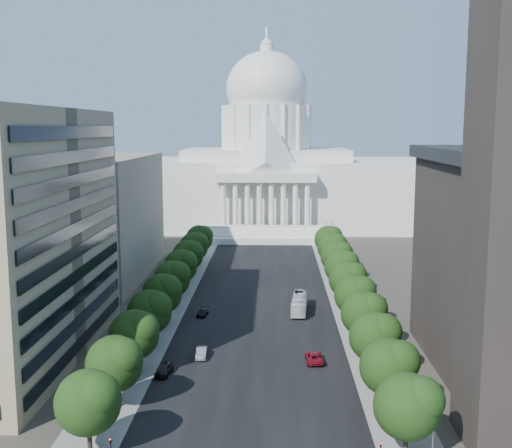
# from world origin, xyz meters

# --- Properties ---
(road_asphalt) EXTENTS (30.00, 260.00, 0.01)m
(road_asphalt) POSITION_xyz_m (0.00, 90.00, 0.00)
(road_asphalt) COLOR black
(road_asphalt) RESTS_ON ground
(sidewalk_left) EXTENTS (8.00, 260.00, 0.02)m
(sidewalk_left) POSITION_xyz_m (-19.00, 90.00, 0.00)
(sidewalk_left) COLOR gray
(sidewalk_left) RESTS_ON ground
(sidewalk_right) EXTENTS (8.00, 260.00, 0.02)m
(sidewalk_right) POSITION_xyz_m (19.00, 90.00, 0.00)
(sidewalk_right) COLOR gray
(sidewalk_right) RESTS_ON ground
(capitol) EXTENTS (120.00, 56.00, 73.00)m
(capitol) POSITION_xyz_m (0.00, 184.89, 20.01)
(capitol) COLOR white
(capitol) RESTS_ON ground
(office_block_left_far) EXTENTS (38.00, 52.00, 30.00)m
(office_block_left_far) POSITION_xyz_m (-48.00, 100.00, 15.00)
(office_block_left_far) COLOR gray
(office_block_left_far) RESTS_ON ground
(tree_l_a) EXTENTS (7.79, 7.60, 9.97)m
(tree_l_a) POSITION_xyz_m (-17.66, 11.81, 6.45)
(tree_l_a) COLOR #33261C
(tree_l_a) RESTS_ON ground
(tree_l_b) EXTENTS (7.79, 7.60, 9.97)m
(tree_l_b) POSITION_xyz_m (-17.66, 23.81, 6.45)
(tree_l_b) COLOR #33261C
(tree_l_b) RESTS_ON ground
(tree_l_c) EXTENTS (7.79, 7.60, 9.97)m
(tree_l_c) POSITION_xyz_m (-17.66, 35.81, 6.45)
(tree_l_c) COLOR #33261C
(tree_l_c) RESTS_ON ground
(tree_l_d) EXTENTS (7.79, 7.60, 9.97)m
(tree_l_d) POSITION_xyz_m (-17.66, 47.81, 6.45)
(tree_l_d) COLOR #33261C
(tree_l_d) RESTS_ON ground
(tree_l_e) EXTENTS (7.79, 7.60, 9.97)m
(tree_l_e) POSITION_xyz_m (-17.66, 59.81, 6.45)
(tree_l_e) COLOR #33261C
(tree_l_e) RESTS_ON ground
(tree_l_f) EXTENTS (7.79, 7.60, 9.97)m
(tree_l_f) POSITION_xyz_m (-17.66, 71.81, 6.45)
(tree_l_f) COLOR #33261C
(tree_l_f) RESTS_ON ground
(tree_l_g) EXTENTS (7.79, 7.60, 9.97)m
(tree_l_g) POSITION_xyz_m (-17.66, 83.81, 6.45)
(tree_l_g) COLOR #33261C
(tree_l_g) RESTS_ON ground
(tree_l_h) EXTENTS (7.79, 7.60, 9.97)m
(tree_l_h) POSITION_xyz_m (-17.66, 95.81, 6.45)
(tree_l_h) COLOR #33261C
(tree_l_h) RESTS_ON ground
(tree_l_i) EXTENTS (7.79, 7.60, 9.97)m
(tree_l_i) POSITION_xyz_m (-17.66, 107.81, 6.45)
(tree_l_i) COLOR #33261C
(tree_l_i) RESTS_ON ground
(tree_l_j) EXTENTS (7.79, 7.60, 9.97)m
(tree_l_j) POSITION_xyz_m (-17.66, 119.81, 6.45)
(tree_l_j) COLOR #33261C
(tree_l_j) RESTS_ON ground
(tree_r_a) EXTENTS (7.79, 7.60, 9.97)m
(tree_r_a) POSITION_xyz_m (18.34, 11.81, 6.45)
(tree_r_a) COLOR #33261C
(tree_r_a) RESTS_ON ground
(tree_r_b) EXTENTS (7.79, 7.60, 9.97)m
(tree_r_b) POSITION_xyz_m (18.34, 23.81, 6.45)
(tree_r_b) COLOR #33261C
(tree_r_b) RESTS_ON ground
(tree_r_c) EXTENTS (7.79, 7.60, 9.97)m
(tree_r_c) POSITION_xyz_m (18.34, 35.81, 6.45)
(tree_r_c) COLOR #33261C
(tree_r_c) RESTS_ON ground
(tree_r_d) EXTENTS (7.79, 7.60, 9.97)m
(tree_r_d) POSITION_xyz_m (18.34, 47.81, 6.45)
(tree_r_d) COLOR #33261C
(tree_r_d) RESTS_ON ground
(tree_r_e) EXTENTS (7.79, 7.60, 9.97)m
(tree_r_e) POSITION_xyz_m (18.34, 59.81, 6.45)
(tree_r_e) COLOR #33261C
(tree_r_e) RESTS_ON ground
(tree_r_f) EXTENTS (7.79, 7.60, 9.97)m
(tree_r_f) POSITION_xyz_m (18.34, 71.81, 6.45)
(tree_r_f) COLOR #33261C
(tree_r_f) RESTS_ON ground
(tree_r_g) EXTENTS (7.79, 7.60, 9.97)m
(tree_r_g) POSITION_xyz_m (18.34, 83.81, 6.45)
(tree_r_g) COLOR #33261C
(tree_r_g) RESTS_ON ground
(tree_r_h) EXTENTS (7.79, 7.60, 9.97)m
(tree_r_h) POSITION_xyz_m (18.34, 95.81, 6.45)
(tree_r_h) COLOR #33261C
(tree_r_h) RESTS_ON ground
(tree_r_i) EXTENTS (7.79, 7.60, 9.97)m
(tree_r_i) POSITION_xyz_m (18.34, 107.81, 6.45)
(tree_r_i) COLOR #33261C
(tree_r_i) RESTS_ON ground
(tree_r_j) EXTENTS (7.79, 7.60, 9.97)m
(tree_r_j) POSITION_xyz_m (18.34, 119.81, 6.45)
(tree_r_j) COLOR #33261C
(tree_r_j) RESTS_ON ground
(traffic_signal_left) EXTENTS (0.18, 0.49, 4.30)m
(traffic_signal_left) POSITION_xyz_m (-14.50, 7.99, 3.09)
(traffic_signal_left) COLOR black
(traffic_signal_left) RESTS_ON ground
(streetlight_a) EXTENTS (2.61, 0.44, 9.00)m
(streetlight_a) POSITION_xyz_m (19.90, 10.00, 5.82)
(streetlight_a) COLOR gray
(streetlight_a) RESTS_ON ground
(streetlight_b) EXTENTS (2.61, 0.44, 9.00)m
(streetlight_b) POSITION_xyz_m (19.90, 35.00, 5.82)
(streetlight_b) COLOR gray
(streetlight_b) RESTS_ON ground
(streetlight_c) EXTENTS (2.61, 0.44, 9.00)m
(streetlight_c) POSITION_xyz_m (19.90, 60.00, 5.82)
(streetlight_c) COLOR gray
(streetlight_c) RESTS_ON ground
(streetlight_d) EXTENTS (2.61, 0.44, 9.00)m
(streetlight_d) POSITION_xyz_m (19.90, 85.00, 5.82)
(streetlight_d) COLOR gray
(streetlight_d) RESTS_ON ground
(streetlight_e) EXTENTS (2.61, 0.44, 9.00)m
(streetlight_e) POSITION_xyz_m (19.90, 110.00, 5.82)
(streetlight_e) COLOR gray
(streetlight_e) RESTS_ON ground
(streetlight_f) EXTENTS (2.61, 0.44, 9.00)m
(streetlight_f) POSITION_xyz_m (19.90, 135.00, 5.82)
(streetlight_f) COLOR gray
(streetlight_f) RESTS_ON ground
(car_dark_a) EXTENTS (2.59, 5.07, 1.65)m
(car_dark_a) POSITION_xyz_m (-13.50, 35.69, 0.83)
(car_dark_a) COLOR black
(car_dark_a) RESTS_ON ground
(car_silver) EXTENTS (1.83, 4.85, 1.58)m
(car_silver) POSITION_xyz_m (-8.70, 43.19, 0.79)
(car_silver) COLOR #999BA0
(car_silver) RESTS_ON ground
(car_red) EXTENTS (2.88, 5.79, 1.58)m
(car_red) POSITION_xyz_m (9.47, 41.66, 0.79)
(car_red) COLOR maroon
(car_red) RESTS_ON ground
(car_dark_b) EXTENTS (2.30, 4.59, 1.28)m
(car_dark_b) POSITION_xyz_m (-11.11, 66.45, 0.64)
(car_dark_b) COLOR black
(car_dark_b) RESTS_ON ground
(city_bus) EXTENTS (3.97, 12.47, 3.41)m
(city_bus) POSITION_xyz_m (8.25, 69.87, 1.71)
(city_bus) COLOR silver
(city_bus) RESTS_ON ground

